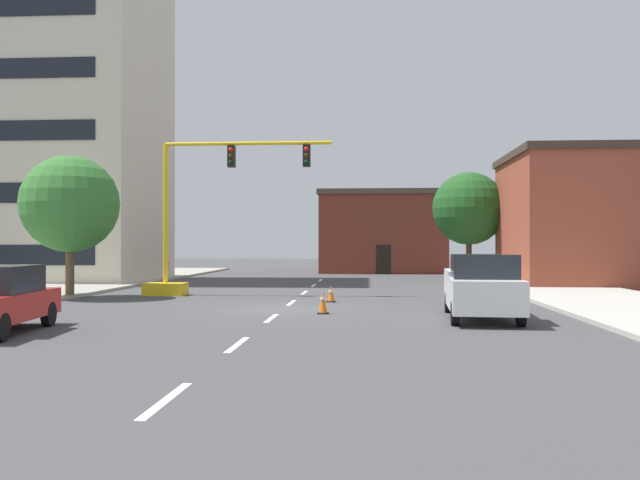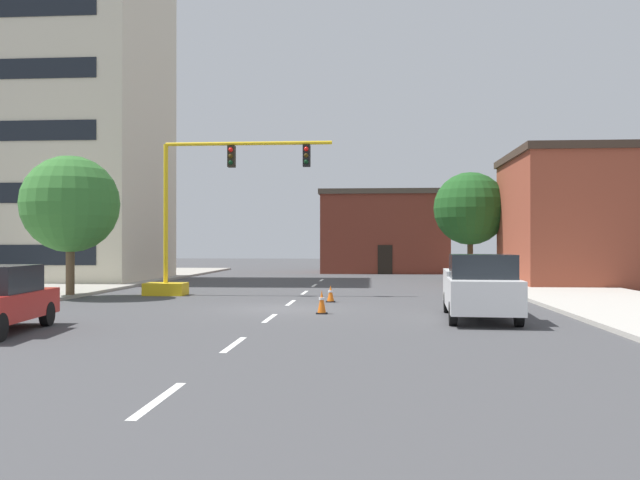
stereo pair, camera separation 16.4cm
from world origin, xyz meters
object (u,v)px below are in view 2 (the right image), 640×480
at_px(tree_left_near, 70,204).
at_px(traffic_cone_roadside_a, 322,302).
at_px(pickup_truck_white, 480,287).
at_px(traffic_cone_roadside_b, 331,294).
at_px(traffic_signal_gantry, 188,246).
at_px(tree_right_far, 470,209).

relative_size(tree_left_near, traffic_cone_roadside_a, 7.70).
xyz_separation_m(pickup_truck_white, traffic_cone_roadside_b, (-4.90, 5.74, -0.65)).
xyz_separation_m(traffic_signal_gantry, tree_right_far, (14.42, 14.05, 2.33)).
distance_m(pickup_truck_white, traffic_cone_roadside_b, 7.58).
distance_m(tree_left_near, pickup_truck_white, 17.67).
bearing_deg(tree_left_near, traffic_signal_gantry, 22.81).
distance_m(traffic_signal_gantry, tree_right_far, 20.27).
bearing_deg(pickup_truck_white, traffic_signal_gantry, 142.54).
xyz_separation_m(tree_right_far, pickup_truck_white, (-2.97, -22.82, -3.56)).
bearing_deg(traffic_cone_roadside_b, tree_left_near, 174.29).
bearing_deg(traffic_signal_gantry, pickup_truck_white, -37.46).
bearing_deg(tree_right_far, traffic_cone_roadside_a, -110.12).
relative_size(tree_left_near, traffic_cone_roadside_b, 9.06).
distance_m(tree_left_near, traffic_cone_roadside_b, 11.74).
height_order(tree_left_near, traffic_cone_roadside_a, tree_left_near).
xyz_separation_m(tree_left_near, traffic_cone_roadside_b, (11.10, -1.11, -3.65)).
distance_m(traffic_signal_gantry, tree_left_near, 5.26).
bearing_deg(pickup_truck_white, tree_right_far, 82.58).
height_order(pickup_truck_white, traffic_cone_roadside_b, pickup_truck_white).
distance_m(traffic_signal_gantry, traffic_cone_roadside_a, 10.12).
height_order(tree_left_near, pickup_truck_white, tree_left_near).
relative_size(tree_right_far, traffic_cone_roadside_a, 8.75).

